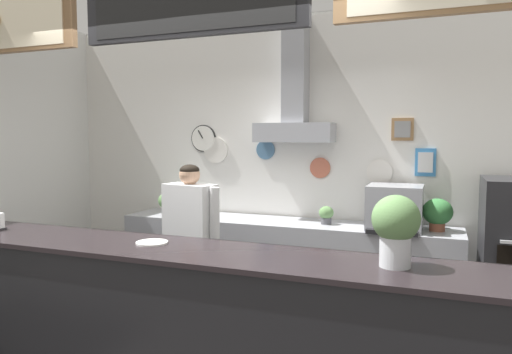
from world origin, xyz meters
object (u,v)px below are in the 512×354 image
shop_worker (190,248)px  espresso_machine (395,208)px  condiment_plate (152,243)px  potted_thyme (437,213)px  potted_oregano (326,214)px  potted_rosemary (168,202)px  basil_vase (396,228)px

shop_worker → espresso_machine: size_ratio=2.78×
condiment_plate → shop_worker: bearing=106.0°
potted_thyme → condiment_plate: 2.68m
potted_oregano → condiment_plate: condiment_plate is taller
shop_worker → potted_rosemary: bearing=-39.5°
potted_oregano → basil_vase: size_ratio=0.48×
potted_oregano → condiment_plate: (-0.64, -2.07, 0.10)m
shop_worker → basil_vase: 2.08m
condiment_plate → basil_vase: basil_vase is taller
shop_worker → condiment_plate: 1.08m
espresso_machine → basil_vase: (0.18, -2.04, 0.19)m
potted_thyme → condiment_plate: bearing=-128.5°
condiment_plate → espresso_machine: bearing=57.6°
potted_oregano → espresso_machine: bearing=-2.3°
shop_worker → basil_vase: shop_worker is taller
potted_rosemary → basil_vase: 3.36m
shop_worker → potted_rosemary: shop_worker is taller
shop_worker → potted_rosemary: 1.39m
potted_thyme → potted_oregano: bearing=-178.2°
condiment_plate → basil_vase: (1.48, 0.00, 0.20)m
basil_vase → potted_thyme: bearing=84.7°
potted_thyme → potted_oregano: (-1.03, -0.03, -0.07)m
potted_thyme → potted_oregano: size_ratio=1.67×
potted_thyme → espresso_machine: bearing=-171.1°
espresso_machine → potted_thyme: (0.37, 0.06, -0.04)m
potted_rosemary → espresso_machine: bearing=-0.4°
shop_worker → potted_thyme: 2.26m
potted_oregano → basil_vase: bearing=-68.1°
shop_worker → espresso_machine: shop_worker is taller
shop_worker → potted_oregano: size_ratio=8.48×
potted_thyme → basil_vase: (-0.19, -2.10, 0.23)m
potted_oregano → basil_vase: (0.83, -2.07, 0.29)m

